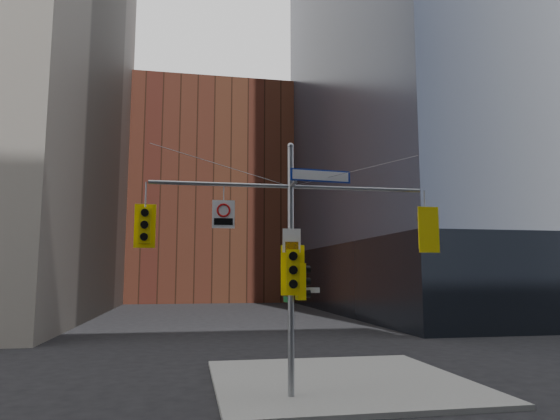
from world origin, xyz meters
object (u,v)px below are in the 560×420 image
object	(u,v)px
traffic_light_east_arm	(426,230)
regulatory_sign_arm	(223,213)
traffic_light_west_arm	(145,225)
traffic_light_pole_side	(302,282)
traffic_light_pole_front	(293,270)
signal_assembly	(291,241)
street_sign_blade	(321,176)

from	to	relation	value
traffic_light_east_arm	regulatory_sign_arm	world-z (taller)	regulatory_sign_arm
traffic_light_west_arm	traffic_light_pole_side	bearing A→B (deg)	-2.51
traffic_light_pole_front	traffic_light_west_arm	bearing A→B (deg)	-174.17
signal_assembly	street_sign_blade	size ratio (longest dim) A/B	4.31
traffic_light_pole_side	street_sign_blade	xyz separation A→B (m)	(0.58, -0.01, 3.08)
traffic_light_east_arm	street_sign_blade	bearing A→B (deg)	-1.87
street_sign_blade	regulatory_sign_arm	size ratio (longest dim) A/B	2.36
signal_assembly	traffic_light_pole_front	bearing A→B (deg)	-89.75
regulatory_sign_arm	traffic_light_west_arm	bearing A→B (deg)	-179.84
traffic_light_pole_side	signal_assembly	bearing A→B (deg)	89.06
traffic_light_west_arm	traffic_light_east_arm	xyz separation A→B (m)	(8.21, -0.01, 0.00)
traffic_light_pole_side	regulatory_sign_arm	xyz separation A→B (m)	(-2.25, -0.03, 1.90)
traffic_light_pole_front	street_sign_blade	xyz separation A→B (m)	(0.90, 0.27, 2.75)
signal_assembly	regulatory_sign_arm	size ratio (longest dim) A/B	10.18
street_sign_blade	traffic_light_pole_side	bearing A→B (deg)	173.24
traffic_light_west_arm	street_sign_blade	bearing A→B (deg)	-2.57
traffic_light_pole_side	traffic_light_pole_front	size ratio (longest dim) A/B	0.73
traffic_light_east_arm	street_sign_blade	size ratio (longest dim) A/B	0.74
signal_assembly	traffic_light_pole_side	world-z (taller)	signal_assembly
traffic_light_west_arm	street_sign_blade	world-z (taller)	street_sign_blade
traffic_light_pole_side	traffic_light_pole_front	world-z (taller)	traffic_light_pole_front
traffic_light_pole_front	regulatory_sign_arm	bearing A→B (deg)	-177.50
traffic_light_east_arm	traffic_light_pole_front	bearing A→B (deg)	1.85
signal_assembly	regulatory_sign_arm	distance (m)	2.07
traffic_light_west_arm	regulatory_sign_arm	distance (m)	2.16
traffic_light_east_arm	traffic_light_west_arm	bearing A→B (deg)	-1.91
signal_assembly	traffic_light_pole_front	distance (m)	0.86
traffic_light_pole_front	signal_assembly	bearing A→B (deg)	100.02
traffic_light_east_arm	regulatory_sign_arm	xyz separation A→B (m)	(-6.08, -0.02, 0.38)
traffic_light_west_arm	traffic_light_pole_side	world-z (taller)	traffic_light_west_arm
traffic_light_pole_front	street_sign_blade	distance (m)	2.91
traffic_light_west_arm	traffic_light_pole_side	xyz separation A→B (m)	(4.38, -0.00, -1.53)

